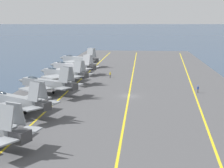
{
  "coord_description": "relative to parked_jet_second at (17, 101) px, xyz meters",
  "views": [
    {
      "loc": [
        -73.51,
        -2.76,
        17.28
      ],
      "look_at": [
        0.86,
        3.78,
        2.9
      ],
      "focal_mm": 55.0,
      "sensor_mm": 36.0,
      "label": 1
    }
  ],
  "objects": [
    {
      "name": "deck_stripe_foul_line",
      "position": [
        16.69,
        -33.63,
        -2.63
      ],
      "size": [
        192.78,
        13.7,
        0.01
      ],
      "primitive_type": "cube",
      "rotation": [
        0.0,
        0.0,
        -0.07
      ],
      "color": "yellow",
      "rests_on": "carrier_deck"
    },
    {
      "name": "parked_jet_fifth",
      "position": [
        46.64,
        -0.46,
        -0.4
      ],
      "size": [
        12.42,
        16.96,
        6.14
      ],
      "color": "#A8AAAF",
      "rests_on": "carrier_deck"
    },
    {
      "name": "carrier_deck",
      "position": [
        16.69,
        -19.08,
        -2.84
      ],
      "size": [
        214.68,
        52.89,
        0.4
      ],
      "primitive_type": "cube",
      "color": "#4C4C4F",
      "rests_on": "ground"
    },
    {
      "name": "parked_jet_second",
      "position": [
        0.0,
        0.0,
        0.0
      ],
      "size": [
        13.31,
        15.83,
        6.61
      ],
      "color": "gray",
      "rests_on": "carrier_deck"
    },
    {
      "name": "crew_blue_vest",
      "position": [
        21.64,
        -34.76,
        -1.71
      ],
      "size": [
        0.31,
        0.41,
        1.68
      ],
      "color": "#4C473D",
      "rests_on": "carrier_deck"
    },
    {
      "name": "ground_plane",
      "position": [
        16.69,
        -19.08,
        -3.04
      ],
      "size": [
        2000.0,
        2000.0,
        0.0
      ],
      "primitive_type": "plane",
      "color": "#2D425B"
    },
    {
      "name": "deck_stripe_centerline",
      "position": [
        16.69,
        -19.08,
        -2.63
      ],
      "size": [
        193.21,
        0.36,
        0.01
      ],
      "primitive_type": "cube",
      "color": "yellow",
      "rests_on": "carrier_deck"
    },
    {
      "name": "parked_jet_third",
      "position": [
        16.95,
        -0.68,
        -0.14
      ],
      "size": [
        13.3,
        16.59,
        6.69
      ],
      "color": "gray",
      "rests_on": "carrier_deck"
    },
    {
      "name": "parked_jet_fourth",
      "position": [
        31.94,
        -1.08,
        -0.2
      ],
      "size": [
        12.85,
        16.15,
        6.29
      ],
      "color": "gray",
      "rests_on": "carrier_deck"
    },
    {
      "name": "crew_yellow_vest",
      "position": [
        39.93,
        -12.79,
        -1.65
      ],
      "size": [
        0.46,
        0.41,
        1.79
      ],
      "color": "#383328",
      "rests_on": "carrier_deck"
    },
    {
      "name": "deck_stripe_edge_line",
      "position": [
        16.69,
        -4.54,
        -2.63
      ],
      "size": [
        193.2,
        3.2,
        0.01
      ],
      "primitive_type": "cube",
      "rotation": [
        0.0,
        0.0,
        -0.01
      ],
      "color": "yellow",
      "rests_on": "carrier_deck"
    },
    {
      "name": "parked_jet_sixth",
      "position": [
        63.57,
        0.74,
        -0.17
      ],
      "size": [
        12.55,
        16.61,
        6.67
      ],
      "color": "#93999E",
      "rests_on": "carrier_deck"
    }
  ]
}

